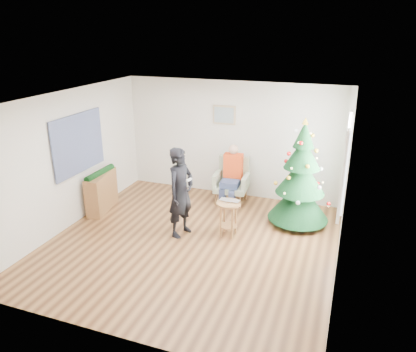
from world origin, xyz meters
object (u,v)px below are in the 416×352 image
at_px(stool, 228,219).
at_px(armchair, 232,186).
at_px(standing_man, 181,192).
at_px(christmas_tree, 301,178).
at_px(console, 102,192).

xyz_separation_m(stool, armchair, (-0.40, 1.54, 0.02)).
xyz_separation_m(stool, standing_man, (-0.84, -0.24, 0.50)).
relative_size(christmas_tree, console, 2.13).
bearing_deg(stool, standing_man, -163.76).
bearing_deg(armchair, christmas_tree, -25.19).
distance_m(armchair, standing_man, 1.90).
distance_m(standing_man, console, 2.11).
distance_m(christmas_tree, stool, 1.61).
bearing_deg(console, christmas_tree, 0.84).
xyz_separation_m(christmas_tree, stool, (-1.14, -0.95, -0.62)).
bearing_deg(christmas_tree, console, -169.08).
distance_m(christmas_tree, console, 4.11).
distance_m(armchair, console, 2.81).
relative_size(christmas_tree, armchair, 2.16).
bearing_deg(standing_man, console, 93.35).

